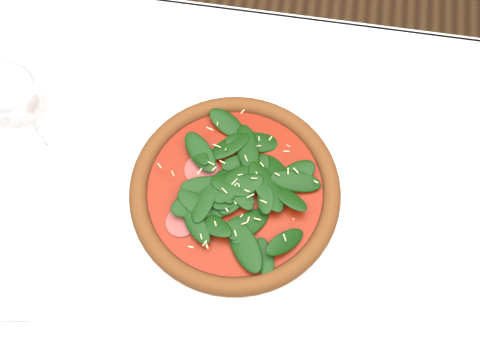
# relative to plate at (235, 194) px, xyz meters

# --- Properties ---
(ground) EXTENTS (6.00, 6.00, 0.00)m
(ground) POSITION_rel_plate_xyz_m (0.02, -0.04, -0.76)
(ground) COLOR brown
(ground) RESTS_ON ground
(dining_table) EXTENTS (1.21, 0.81, 0.75)m
(dining_table) POSITION_rel_plate_xyz_m (0.02, -0.04, -0.11)
(dining_table) COLOR silver
(dining_table) RESTS_ON ground
(plate) EXTENTS (0.37, 0.37, 0.02)m
(plate) POSITION_rel_plate_xyz_m (0.00, 0.00, 0.00)
(plate) COLOR white
(plate) RESTS_ON dining_table
(pizza) EXTENTS (0.38, 0.38, 0.04)m
(pizza) POSITION_rel_plate_xyz_m (0.00, 0.00, 0.02)
(pizza) COLOR brown
(pizza) RESTS_ON plate
(wine_glass) EXTENTS (0.09, 0.09, 0.21)m
(wine_glass) POSITION_rel_plate_xyz_m (-0.31, 0.04, 0.14)
(wine_glass) COLOR silver
(wine_glass) RESTS_ON dining_table
(saucer_far) EXTENTS (0.13, 0.13, 0.01)m
(saucer_far) POSITION_rel_plate_xyz_m (0.35, 0.18, -0.00)
(saucer_far) COLOR white
(saucer_far) RESTS_ON dining_table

